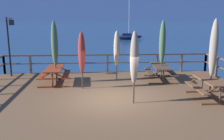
# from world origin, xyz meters

# --- Properties ---
(ground_plane) EXTENTS (600.00, 600.00, 0.00)m
(ground_plane) POSITION_xyz_m (0.00, 0.00, 0.00)
(ground_plane) COLOR navy
(wooden_deck) EXTENTS (12.12, 9.76, 0.72)m
(wooden_deck) POSITION_xyz_m (0.00, 0.00, 0.36)
(wooden_deck) COLOR brown
(wooden_deck) RESTS_ON ground
(railing_waterside_far) EXTENTS (11.92, 0.10, 1.09)m
(railing_waterside_far) POSITION_xyz_m (-0.00, 4.73, 1.45)
(railing_waterside_far) COLOR brown
(railing_waterside_far) RESTS_ON wooden_deck
(picnic_table_back_left) EXTENTS (1.41, 1.89, 0.78)m
(picnic_table_back_left) POSITION_xyz_m (3.86, -0.20, 1.28)
(picnic_table_back_left) COLOR brown
(picnic_table_back_left) RESTS_ON wooden_deck
(picnic_table_mid_right) EXTENTS (1.46, 1.96, 0.78)m
(picnic_table_mid_right) POSITION_xyz_m (-2.70, 2.50, 1.28)
(picnic_table_mid_right) COLOR #993819
(picnic_table_mid_right) RESTS_ON wooden_deck
(picnic_table_front_right) EXTENTS (1.54, 2.16, 0.78)m
(picnic_table_front_right) POSITION_xyz_m (2.62, 2.81, 1.28)
(picnic_table_front_right) COLOR brown
(picnic_table_front_right) RESTS_ON wooden_deck
(patio_umbrella_tall_back_left) EXTENTS (0.32, 0.32, 3.13)m
(patio_umbrella_tall_back_left) POSITION_xyz_m (3.88, -0.15, 2.71)
(patio_umbrella_tall_back_left) COLOR #4C3828
(patio_umbrella_tall_back_left) RESTS_ON wooden_deck
(patio_umbrella_short_mid) EXTENTS (0.32, 0.32, 3.04)m
(patio_umbrella_short_mid) POSITION_xyz_m (-2.64, 2.54, 2.65)
(patio_umbrella_short_mid) COLOR #4C3828
(patio_umbrella_short_mid) RESTS_ON wooden_deck
(patio_umbrella_tall_front) EXTENTS (0.32, 0.32, 3.04)m
(patio_umbrella_tall_front) POSITION_xyz_m (2.67, 2.76, 2.66)
(patio_umbrella_tall_front) COLOR #4C3828
(patio_umbrella_tall_front) RESTS_ON wooden_deck
(patio_umbrella_short_front) EXTENTS (0.32, 0.32, 2.69)m
(patio_umbrella_short_front) POSITION_xyz_m (0.72, -0.60, 2.43)
(patio_umbrella_short_front) COLOR #4C3828
(patio_umbrella_short_front) RESTS_ON wooden_deck
(patio_umbrella_tall_back_right) EXTENTS (0.32, 0.32, 2.57)m
(patio_umbrella_tall_back_right) POSITION_xyz_m (-1.29, 1.47, 2.35)
(patio_umbrella_tall_back_right) COLOR #4C3828
(patio_umbrella_tall_back_right) RESTS_ON wooden_deck
(patio_umbrella_short_back) EXTENTS (0.32, 0.32, 2.53)m
(patio_umbrella_short_back) POSITION_xyz_m (0.40, 3.08, 2.33)
(patio_umbrella_short_back) COLOR #4C3828
(patio_umbrella_short_back) RESTS_ON wooden_deck
(lamp_post_hooked) EXTENTS (0.52, 0.54, 3.20)m
(lamp_post_hooked) POSITION_xyz_m (-5.22, 4.04, 2.83)
(lamp_post_hooked) COLOR black
(lamp_post_hooked) RESTS_ON wooden_deck
(sailboat_distant) EXTENTS (6.22, 2.97, 7.72)m
(sailboat_distant) POSITION_xyz_m (5.22, 36.30, 0.51)
(sailboat_distant) COLOR navy
(sailboat_distant) RESTS_ON ground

